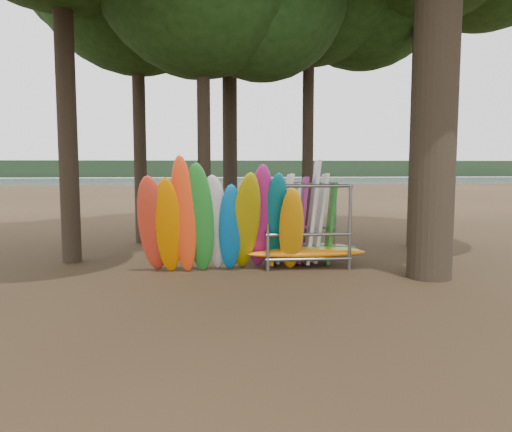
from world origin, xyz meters
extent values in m
plane|color=#47331E|center=(0.00, 0.00, 0.00)|extent=(120.00, 120.00, 0.00)
plane|color=gray|center=(0.00, 60.00, 0.00)|extent=(160.00, 160.00, 0.00)
cube|color=black|center=(0.00, 110.00, 2.00)|extent=(160.00, 4.00, 4.00)
cylinder|color=black|center=(-4.96, 2.92, 6.51)|extent=(0.53, 0.53, 13.03)
cylinder|color=black|center=(-3.42, 6.39, 5.50)|extent=(0.44, 0.44, 11.01)
cylinder|color=black|center=(-0.19, 7.69, 6.07)|extent=(0.55, 0.55, 12.14)
cylinder|color=black|center=(2.46, 5.92, 5.83)|extent=(0.40, 0.40, 11.66)
cylinder|color=black|center=(-1.19, 3.48, 4.99)|extent=(0.39, 0.39, 9.98)
cylinder|color=black|center=(5.85, 4.50, 6.92)|extent=(0.49, 0.49, 13.85)
ellipsoid|color=red|center=(-2.47, 0.92, 1.25)|extent=(0.81, 1.63, 2.63)
ellipsoid|color=#DC7100|center=(-2.09, 0.81, 1.23)|extent=(0.69, 1.32, 2.57)
ellipsoid|color=#FF4417|center=(-1.71, 0.76, 1.49)|extent=(0.76, 1.30, 3.06)
ellipsoid|color=#237F28|center=(-1.32, 0.83, 1.41)|extent=(0.88, 1.42, 2.92)
ellipsoid|color=silver|center=(-0.94, 1.03, 1.26)|extent=(0.87, 1.54, 2.64)
ellipsoid|color=#0A68BA|center=(-0.55, 0.91, 1.15)|extent=(0.60, 1.43, 2.44)
ellipsoid|color=#A99B0A|center=(-0.17, 0.86, 1.29)|extent=(0.80, 2.05, 2.76)
ellipsoid|color=#A71E71|center=(0.21, 1.04, 1.39)|extent=(0.69, 1.79, 2.92)
ellipsoid|color=#0B6879|center=(0.60, 1.10, 1.28)|extent=(0.68, 1.94, 2.73)
ellipsoid|color=orange|center=(0.98, 0.80, 1.10)|extent=(0.81, 1.57, 2.37)
ellipsoid|color=orange|center=(1.49, 1.27, 0.42)|extent=(3.21, 0.55, 0.24)
ellipsoid|color=#ACBD19|center=(1.49, 1.58, 0.42)|extent=(3.07, 0.55, 0.24)
ellipsoid|color=#1B7A1B|center=(1.49, 1.99, 0.42)|extent=(3.09, 0.55, 0.24)
ellipsoid|color=red|center=(1.49, 2.27, 0.42)|extent=(2.77, 0.55, 0.24)
cube|color=orange|center=(0.72, 1.86, 1.16)|extent=(0.39, 0.75, 2.34)
cube|color=white|center=(0.98, 2.08, 1.26)|extent=(0.58, 0.79, 2.52)
cube|color=silver|center=(1.24, 1.89, 1.12)|extent=(0.36, 0.77, 2.26)
cube|color=#A11A78|center=(1.49, 2.03, 1.20)|extent=(0.36, 0.76, 2.43)
cube|color=silver|center=(1.75, 1.87, 1.43)|extent=(0.46, 0.79, 2.89)
cube|color=silver|center=(2.01, 2.06, 1.25)|extent=(0.47, 0.76, 2.53)
cube|color=#1B761A|center=(2.27, 1.89, 1.13)|extent=(0.36, 0.75, 2.29)
camera|label=1|loc=(-1.21, -11.54, 2.72)|focal=35.00mm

